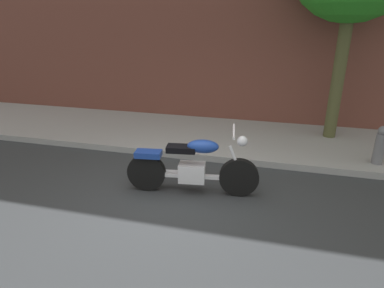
{
  "coord_description": "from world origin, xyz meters",
  "views": [
    {
      "loc": [
        1.48,
        -4.48,
        2.83
      ],
      "look_at": [
        0.22,
        0.39,
        0.89
      ],
      "focal_mm": 30.87,
      "sensor_mm": 36.0,
      "label": 1
    }
  ],
  "objects": [
    {
      "name": "ground_plane",
      "position": [
        0.0,
        0.0,
        0.0
      ],
      "size": [
        60.0,
        60.0,
        0.0
      ],
      "primitive_type": "plane",
      "color": "#303335"
    },
    {
      "name": "sidewalk",
      "position": [
        0.0,
        3.09,
        0.07
      ],
      "size": [
        22.52,
        2.76,
        0.14
      ],
      "primitive_type": "cube",
      "color": "#989898",
      "rests_on": "ground"
    },
    {
      "name": "motorcycle",
      "position": [
        0.22,
        0.39,
        0.47
      ],
      "size": [
        2.24,
        0.7,
        1.16
      ],
      "color": "black",
      "rests_on": "ground"
    },
    {
      "name": "fire_hydrant",
      "position": [
        3.51,
        2.17,
        0.46
      ],
      "size": [
        0.2,
        0.2,
        0.91
      ],
      "color": "slate",
      "rests_on": "ground"
    }
  ]
}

